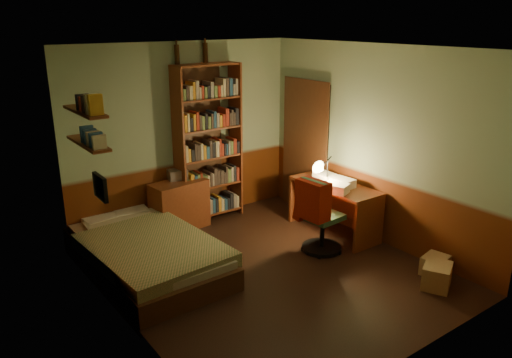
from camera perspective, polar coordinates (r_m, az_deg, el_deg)
floor at (r=6.10m, az=1.41°, el=-10.57°), size 3.50×4.00×0.02m
ceiling at (r=5.36m, az=1.63°, el=14.84°), size 3.50×4.00×0.02m
wall_back at (r=7.23m, az=-8.29°, el=5.00°), size 3.50×0.02×2.60m
wall_left at (r=4.77m, az=-15.48°, el=-2.33°), size 0.02×4.00×2.60m
wall_right at (r=6.77m, az=13.42°, el=3.80°), size 0.02×4.00×2.60m
wall_front at (r=4.27m, az=18.26°, el=-5.03°), size 3.50×0.02×2.60m
doorway at (r=7.70m, az=5.75°, el=3.59°), size 0.06×0.90×2.00m
door_trim at (r=7.67m, az=5.55°, el=3.55°), size 0.02×0.98×2.08m
bed at (r=6.19m, az=-12.57°, el=-6.94°), size 1.27×2.32×0.68m
dresser at (r=7.19m, az=-8.73°, el=-3.00°), size 0.83×0.48×0.71m
mini_stereo at (r=7.18m, az=-8.98°, el=0.54°), size 0.29×0.24×0.14m
bookshelf at (r=7.28m, az=-5.47°, el=3.96°), size 1.00×0.36×2.30m
bottle_left at (r=6.99m, az=-9.03°, el=13.87°), size 0.09×0.09×0.26m
bottle_right at (r=7.20m, az=-5.81°, el=14.17°), size 0.08×0.08×0.27m
desk at (r=7.07m, az=8.89°, el=-3.35°), size 0.56×1.33×0.71m
paper_stack at (r=6.61m, az=9.16°, el=-1.03°), size 0.32×0.36×0.12m
desk_lamp at (r=6.81m, az=8.16°, el=1.36°), size 0.21×0.21×0.52m
office_chair at (r=6.44m, az=7.68°, el=-3.59°), size 0.59×0.53×1.11m
red_jacket at (r=6.20m, az=6.14°, el=3.42°), size 0.31×0.46×0.49m
wall_shelf_lower at (r=5.73m, az=-18.63°, el=3.88°), size 0.20×0.90×0.03m
wall_shelf_upper at (r=5.66m, az=-18.98°, el=7.32°), size 0.20×0.90×0.03m
framed_picture at (r=5.34m, az=-17.38°, el=-0.90°), size 0.04×0.32×0.26m
cardboard_box_a at (r=6.06m, az=19.97°, el=-10.38°), size 0.45×0.42×0.27m
cardboard_box_b at (r=6.35m, az=19.78°, el=-9.25°), size 0.36×0.32×0.22m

